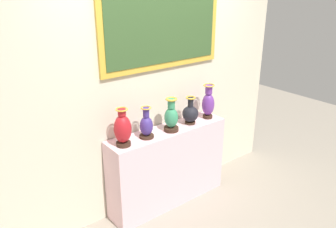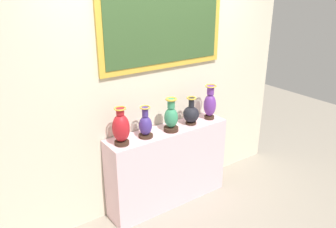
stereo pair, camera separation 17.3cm
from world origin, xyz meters
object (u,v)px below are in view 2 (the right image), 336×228
at_px(vase_onyx, 191,114).
at_px(vase_jade, 171,117).
at_px(vase_crimson, 121,128).
at_px(vase_indigo, 145,125).
at_px(vase_violet, 210,104).

bearing_deg(vase_onyx, vase_jade, -175.58).
relative_size(vase_crimson, vase_indigo, 1.16).
xyz_separation_m(vase_crimson, vase_indigo, (0.28, 0.01, -0.04)).
height_order(vase_crimson, vase_jade, vase_crimson).
relative_size(vase_crimson, vase_jade, 1.04).
xyz_separation_m(vase_onyx, vase_violet, (0.28, 0.00, 0.06)).
bearing_deg(vase_jade, vase_crimson, 178.61).
height_order(vase_jade, vase_violet, vase_violet).
relative_size(vase_jade, vase_onyx, 1.17).
relative_size(vase_indigo, vase_violet, 0.82).
distance_m(vase_crimson, vase_indigo, 0.28).
height_order(vase_onyx, vase_violet, vase_violet).
bearing_deg(vase_onyx, vase_violet, 0.31).
bearing_deg(vase_crimson, vase_jade, -1.39).
bearing_deg(vase_jade, vase_indigo, 175.31).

